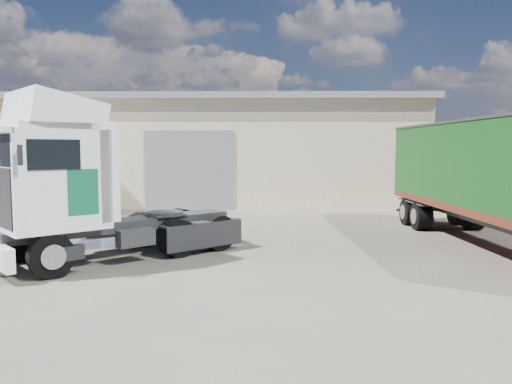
{
  "coord_description": "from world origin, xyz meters",
  "views": [
    {
      "loc": [
        1.3,
        -12.48,
        2.79
      ],
      "look_at": [
        1.11,
        3.0,
        1.43
      ],
      "focal_mm": 35.0,
      "sensor_mm": 36.0,
      "label": 1
    }
  ],
  "objects": [
    {
      "name": "gravel_heap",
      "position": [
        -5.25,
        2.55,
        0.53
      ],
      "size": [
        7.44,
        6.97,
        1.14
      ],
      "rotation": [
        0.0,
        0.0,
        0.34
      ],
      "color": "#20232B",
      "rests_on": "ground"
    },
    {
      "name": "ground",
      "position": [
        0.0,
        0.0,
        0.0
      ],
      "size": [
        120.0,
        120.0,
        0.0
      ],
      "primitive_type": "plane",
      "color": "#2A2722",
      "rests_on": "ground"
    },
    {
      "name": "panel_van",
      "position": [
        -6.01,
        8.26,
        0.91
      ],
      "size": [
        2.64,
        4.57,
        1.75
      ],
      "rotation": [
        0.0,
        0.0,
        0.22
      ],
      "color": "black",
      "rests_on": "ground"
    },
    {
      "name": "warehouse",
      "position": [
        -6.0,
        16.0,
        2.66
      ],
      "size": [
        30.6,
        12.6,
        5.42
      ],
      "color": "#B5A98B",
      "rests_on": "ground"
    },
    {
      "name": "tractor_unit",
      "position": [
        -3.07,
        -0.52,
        1.72
      ],
      "size": [
        5.99,
        5.7,
        4.09
      ],
      "rotation": [
        0.0,
        0.0,
        -0.84
      ],
      "color": "black",
      "rests_on": "ground"
    },
    {
      "name": "box_trailer",
      "position": [
        7.77,
        1.59,
        2.19
      ],
      "size": [
        2.74,
        10.87,
        3.58
      ],
      "rotation": [
        0.0,
        0.0,
        0.04
      ],
      "color": "#2D2D30",
      "rests_on": "ground"
    }
  ]
}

